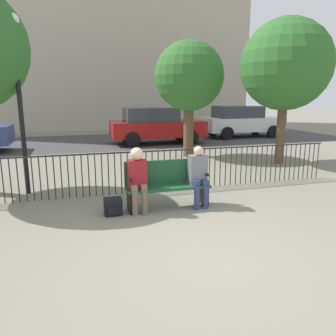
{
  "coord_description": "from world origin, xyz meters",
  "views": [
    {
      "loc": [
        -1.7,
        -3.73,
        2.14
      ],
      "look_at": [
        0.0,
        2.08,
        0.8
      ],
      "focal_mm": 35.0,
      "sensor_mm": 36.0,
      "label": 1
    }
  ],
  "objects_px": {
    "backpack": "(113,207)",
    "tree_2": "(189,77)",
    "parked_car_0": "(156,125)",
    "seated_person_0": "(137,176)",
    "seated_person_1": "(198,174)",
    "parked_car_2": "(241,121)",
    "tree_0": "(286,65)",
    "park_bench": "(167,183)",
    "lamp_post": "(18,79)"
  },
  "relations": [
    {
      "from": "seated_person_1",
      "to": "backpack",
      "type": "bearing_deg",
      "value": -179.78
    },
    {
      "from": "parked_car_0",
      "to": "parked_car_2",
      "type": "relative_size",
      "value": 1.0
    },
    {
      "from": "tree_0",
      "to": "park_bench",
      "type": "bearing_deg",
      "value": -146.45
    },
    {
      "from": "tree_0",
      "to": "tree_2",
      "type": "bearing_deg",
      "value": 139.84
    },
    {
      "from": "park_bench",
      "to": "seated_person_1",
      "type": "xyz_separation_m",
      "value": [
        0.6,
        -0.13,
        0.17
      ]
    },
    {
      "from": "seated_person_1",
      "to": "lamp_post",
      "type": "bearing_deg",
      "value": 150.41
    },
    {
      "from": "park_bench",
      "to": "seated_person_0",
      "type": "height_order",
      "value": "seated_person_0"
    },
    {
      "from": "park_bench",
      "to": "parked_car_2",
      "type": "xyz_separation_m",
      "value": [
        6.85,
        9.67,
        0.35
      ]
    },
    {
      "from": "tree_0",
      "to": "tree_2",
      "type": "height_order",
      "value": "tree_0"
    },
    {
      "from": "parked_car_0",
      "to": "parked_car_2",
      "type": "xyz_separation_m",
      "value": [
        4.92,
        1.13,
        0.0
      ]
    },
    {
      "from": "seated_person_0",
      "to": "tree_0",
      "type": "relative_size",
      "value": 0.28
    },
    {
      "from": "lamp_post",
      "to": "park_bench",
      "type": "bearing_deg",
      "value": -32.87
    },
    {
      "from": "lamp_post",
      "to": "parked_car_2",
      "type": "height_order",
      "value": "lamp_post"
    },
    {
      "from": "seated_person_0",
      "to": "tree_2",
      "type": "relative_size",
      "value": 0.31
    },
    {
      "from": "tree_2",
      "to": "lamp_post",
      "type": "distance_m",
      "value": 6.04
    },
    {
      "from": "backpack",
      "to": "lamp_post",
      "type": "distance_m",
      "value": 3.44
    },
    {
      "from": "seated_person_1",
      "to": "lamp_post",
      "type": "xyz_separation_m",
      "value": [
        -3.33,
        1.89,
        1.82
      ]
    },
    {
      "from": "lamp_post",
      "to": "parked_car_2",
      "type": "bearing_deg",
      "value": 39.51
    },
    {
      "from": "park_bench",
      "to": "parked_car_0",
      "type": "bearing_deg",
      "value": 77.24
    },
    {
      "from": "park_bench",
      "to": "backpack",
      "type": "xyz_separation_m",
      "value": [
        -1.07,
        -0.13,
        -0.34
      ]
    },
    {
      "from": "backpack",
      "to": "lamp_post",
      "type": "relative_size",
      "value": 0.09
    },
    {
      "from": "seated_person_0",
      "to": "backpack",
      "type": "relative_size",
      "value": 3.79
    },
    {
      "from": "park_bench",
      "to": "seated_person_1",
      "type": "relative_size",
      "value": 1.34
    },
    {
      "from": "lamp_post",
      "to": "parked_car_2",
      "type": "relative_size",
      "value": 0.9
    },
    {
      "from": "tree_2",
      "to": "parked_car_0",
      "type": "relative_size",
      "value": 0.95
    },
    {
      "from": "parked_car_2",
      "to": "seated_person_1",
      "type": "bearing_deg",
      "value": -122.54
    },
    {
      "from": "backpack",
      "to": "tree_0",
      "type": "height_order",
      "value": "tree_0"
    },
    {
      "from": "park_bench",
      "to": "backpack",
      "type": "relative_size",
      "value": 5.0
    },
    {
      "from": "parked_car_0",
      "to": "seated_person_0",
      "type": "bearing_deg",
      "value": -106.29
    },
    {
      "from": "backpack",
      "to": "seated_person_1",
      "type": "bearing_deg",
      "value": 0.22
    },
    {
      "from": "seated_person_0",
      "to": "seated_person_1",
      "type": "xyz_separation_m",
      "value": [
        1.2,
        -0.0,
        -0.03
      ]
    },
    {
      "from": "seated_person_0",
      "to": "backpack",
      "type": "distance_m",
      "value": 0.72
    },
    {
      "from": "backpack",
      "to": "tree_0",
      "type": "distance_m",
      "value": 7.19
    },
    {
      "from": "parked_car_2",
      "to": "park_bench",
      "type": "bearing_deg",
      "value": -125.33
    },
    {
      "from": "seated_person_0",
      "to": "parked_car_2",
      "type": "relative_size",
      "value": 0.29
    },
    {
      "from": "seated_person_1",
      "to": "seated_person_0",
      "type": "bearing_deg",
      "value": 179.93
    },
    {
      "from": "backpack",
      "to": "seated_person_0",
      "type": "bearing_deg",
      "value": 0.94
    },
    {
      "from": "seated_person_1",
      "to": "tree_0",
      "type": "height_order",
      "value": "tree_0"
    },
    {
      "from": "seated_person_0",
      "to": "parked_car_0",
      "type": "relative_size",
      "value": 0.29
    },
    {
      "from": "backpack",
      "to": "tree_2",
      "type": "relative_size",
      "value": 0.08
    },
    {
      "from": "seated_person_0",
      "to": "backpack",
      "type": "xyz_separation_m",
      "value": [
        -0.47,
        -0.01,
        -0.54
      ]
    },
    {
      "from": "parked_car_0",
      "to": "parked_car_2",
      "type": "distance_m",
      "value": 5.05
    },
    {
      "from": "park_bench",
      "to": "backpack",
      "type": "bearing_deg",
      "value": -172.84
    },
    {
      "from": "backpack",
      "to": "parked_car_0",
      "type": "height_order",
      "value": "parked_car_0"
    },
    {
      "from": "backpack",
      "to": "parked_car_2",
      "type": "relative_size",
      "value": 0.08
    },
    {
      "from": "seated_person_1",
      "to": "parked_car_2",
      "type": "height_order",
      "value": "parked_car_2"
    },
    {
      "from": "tree_0",
      "to": "parked_car_0",
      "type": "relative_size",
      "value": 1.06
    },
    {
      "from": "park_bench",
      "to": "parked_car_2",
      "type": "relative_size",
      "value": 0.38
    },
    {
      "from": "tree_2",
      "to": "parked_car_2",
      "type": "xyz_separation_m",
      "value": [
        4.57,
        4.55,
        -1.93
      ]
    },
    {
      "from": "lamp_post",
      "to": "parked_car_0",
      "type": "xyz_separation_m",
      "value": [
        4.66,
        6.77,
        -1.64
      ]
    }
  ]
}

